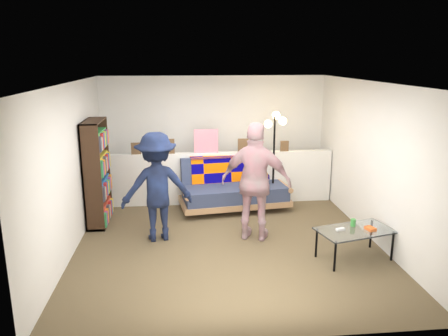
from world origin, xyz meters
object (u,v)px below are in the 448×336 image
object	(u,v)px
futon_sofa	(234,188)
person_left	(157,187)
floor_lamp	(275,140)
coffee_table	(355,232)
person_right	(256,182)
bookshelf	(97,176)

from	to	relation	value
futon_sofa	person_left	xyz separation A→B (m)	(-1.35, -1.30, 0.44)
person_left	futon_sofa	bearing A→B (deg)	-146.35
floor_lamp	person_left	world-z (taller)	floor_lamp
coffee_table	floor_lamp	distance (m)	2.56
coffee_table	floor_lamp	world-z (taller)	floor_lamp
coffee_table	person_right	bearing A→B (deg)	146.35
floor_lamp	person_right	distance (m)	1.63
futon_sofa	bookshelf	xyz separation A→B (m)	(-2.38, -0.50, 0.42)
bookshelf	floor_lamp	xyz separation A→B (m)	(3.13, 0.53, 0.45)
futon_sofa	person_right	size ratio (longest dim) A/B	1.14
futon_sofa	coffee_table	size ratio (longest dim) A/B	1.82
coffee_table	person_right	xyz separation A→B (m)	(-1.26, 0.84, 0.51)
person_left	person_right	bearing A→B (deg)	164.30
futon_sofa	person_left	size ratio (longest dim) A/B	1.24
coffee_table	person_right	distance (m)	1.60
bookshelf	coffee_table	distance (m)	4.21
floor_lamp	bookshelf	bearing A→B (deg)	-170.31
bookshelf	floor_lamp	bearing A→B (deg)	9.69
coffee_table	person_right	size ratio (longest dim) A/B	0.63
bookshelf	floor_lamp	world-z (taller)	floor_lamp
coffee_table	bookshelf	bearing A→B (deg)	154.81
futon_sofa	floor_lamp	distance (m)	1.15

